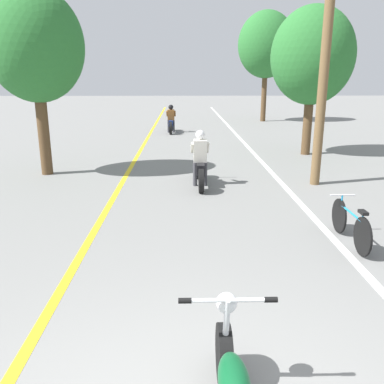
{
  "coord_description": "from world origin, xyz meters",
  "views": [
    {
      "loc": [
        -0.05,
        -2.32,
        2.75
      ],
      "look_at": [
        0.1,
        4.19,
        0.9
      ],
      "focal_mm": 38.0,
      "sensor_mm": 36.0,
      "label": 1
    }
  ],
  "objects_px": {
    "roadside_tree_left": "(35,47)",
    "motorcycle_rider_lead": "(200,165)",
    "roadside_tree_right_far": "(266,45)",
    "roadside_tree_right_near": "(313,56)",
    "bicycle_parked": "(350,224)",
    "utility_pole": "(325,61)",
    "motorcycle_rider_far": "(171,122)"
  },
  "relations": [
    {
      "from": "roadside_tree_left",
      "to": "motorcycle_rider_lead",
      "type": "height_order",
      "value": "roadside_tree_left"
    },
    {
      "from": "roadside_tree_right_far",
      "to": "motorcycle_rider_lead",
      "type": "xyz_separation_m",
      "value": [
        -4.69,
        -15.88,
        -4.07
      ]
    },
    {
      "from": "roadside_tree_right_near",
      "to": "roadside_tree_left",
      "type": "bearing_deg",
      "value": -160.76
    },
    {
      "from": "motorcycle_rider_lead",
      "to": "bicycle_parked",
      "type": "height_order",
      "value": "motorcycle_rider_lead"
    },
    {
      "from": "utility_pole",
      "to": "bicycle_parked",
      "type": "bearing_deg",
      "value": -99.41
    },
    {
      "from": "roadside_tree_left",
      "to": "motorcycle_rider_far",
      "type": "distance_m",
      "value": 10.19
    },
    {
      "from": "roadside_tree_left",
      "to": "motorcycle_rider_far",
      "type": "relative_size",
      "value": 2.45
    },
    {
      "from": "utility_pole",
      "to": "roadside_tree_right_near",
      "type": "distance_m",
      "value": 4.43
    },
    {
      "from": "roadside_tree_right_near",
      "to": "roadside_tree_left",
      "type": "height_order",
      "value": "roadside_tree_right_near"
    },
    {
      "from": "roadside_tree_right_near",
      "to": "motorcycle_rider_far",
      "type": "relative_size",
      "value": 2.47
    },
    {
      "from": "roadside_tree_right_near",
      "to": "motorcycle_rider_lead",
      "type": "bearing_deg",
      "value": -133.05
    },
    {
      "from": "motorcycle_rider_lead",
      "to": "bicycle_parked",
      "type": "bearing_deg",
      "value": -58.51
    },
    {
      "from": "utility_pole",
      "to": "roadside_tree_right_near",
      "type": "bearing_deg",
      "value": 76.81
    },
    {
      "from": "roadside_tree_left",
      "to": "motorcycle_rider_lead",
      "type": "xyz_separation_m",
      "value": [
        4.43,
        -1.38,
        -2.99
      ]
    },
    {
      "from": "utility_pole",
      "to": "roadside_tree_left",
      "type": "distance_m",
      "value": 7.61
    },
    {
      "from": "motorcycle_rider_far",
      "to": "bicycle_parked",
      "type": "distance_m",
      "value": 14.84
    },
    {
      "from": "roadside_tree_right_near",
      "to": "motorcycle_rider_far",
      "type": "xyz_separation_m",
      "value": [
        -5.1,
        6.17,
        -2.89
      ]
    },
    {
      "from": "roadside_tree_left",
      "to": "utility_pole",
      "type": "bearing_deg",
      "value": -10.15
    },
    {
      "from": "roadside_tree_right_far",
      "to": "motorcycle_rider_far",
      "type": "distance_m",
      "value": 8.84
    },
    {
      "from": "utility_pole",
      "to": "roadside_tree_right_near",
      "type": "relative_size",
      "value": 1.19
    },
    {
      "from": "utility_pole",
      "to": "motorcycle_rider_far",
      "type": "height_order",
      "value": "utility_pole"
    },
    {
      "from": "motorcycle_rider_lead",
      "to": "motorcycle_rider_far",
      "type": "bearing_deg",
      "value": 95.67
    },
    {
      "from": "bicycle_parked",
      "to": "roadside_tree_right_near",
      "type": "bearing_deg",
      "value": 78.61
    },
    {
      "from": "roadside_tree_right_near",
      "to": "utility_pole",
      "type": "bearing_deg",
      "value": -103.19
    },
    {
      "from": "roadside_tree_right_far",
      "to": "bicycle_parked",
      "type": "bearing_deg",
      "value": -96.6
    },
    {
      "from": "motorcycle_rider_far",
      "to": "bicycle_parked",
      "type": "height_order",
      "value": "motorcycle_rider_far"
    },
    {
      "from": "roadside_tree_right_far",
      "to": "roadside_tree_left",
      "type": "height_order",
      "value": "roadside_tree_right_far"
    },
    {
      "from": "motorcycle_rider_far",
      "to": "bicycle_parked",
      "type": "relative_size",
      "value": 1.27
    },
    {
      "from": "utility_pole",
      "to": "roadside_tree_left",
      "type": "relative_size",
      "value": 1.19
    },
    {
      "from": "motorcycle_rider_lead",
      "to": "bicycle_parked",
      "type": "distance_m",
      "value": 4.59
    },
    {
      "from": "roadside_tree_right_far",
      "to": "bicycle_parked",
      "type": "distance_m",
      "value": 20.37
    },
    {
      "from": "roadside_tree_right_near",
      "to": "motorcycle_rider_lead",
      "type": "height_order",
      "value": "roadside_tree_right_near"
    }
  ]
}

